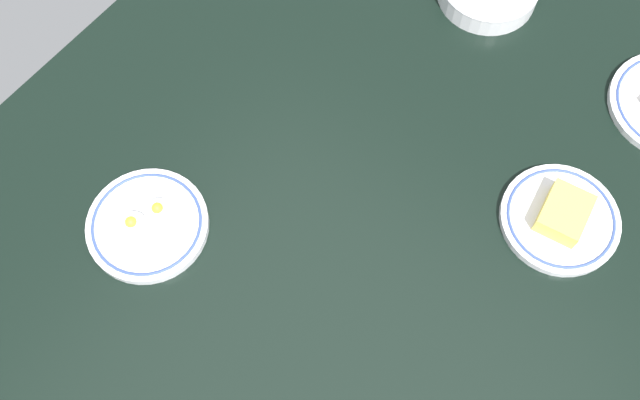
{
  "coord_description": "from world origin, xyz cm",
  "views": [
    {
      "loc": [
        -36.3,
        -27.92,
        107.89
      ],
      "look_at": [
        0.0,
        0.0,
        6.0
      ],
      "focal_mm": 40.08,
      "sensor_mm": 36.0,
      "label": 1
    }
  ],
  "objects": [
    {
      "name": "plate_cheese",
      "position": [
        20.77,
        -31.45,
        5.37
      ],
      "size": [
        18.7,
        18.7,
        4.78
      ],
      "color": "silver",
      "rests_on": "dining_table"
    },
    {
      "name": "plate_eggs",
      "position": [
        -19.34,
        19.04,
        5.22
      ],
      "size": [
        19.02,
        19.02,
        4.86
      ],
      "color": "silver",
      "rests_on": "dining_table"
    },
    {
      "name": "dining_table",
      "position": [
        0.0,
        0.0,
        2.0
      ],
      "size": [
        141.24,
        108.95,
        4.0
      ],
      "primitive_type": "cube",
      "color": "black",
      "rests_on": "ground"
    }
  ]
}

